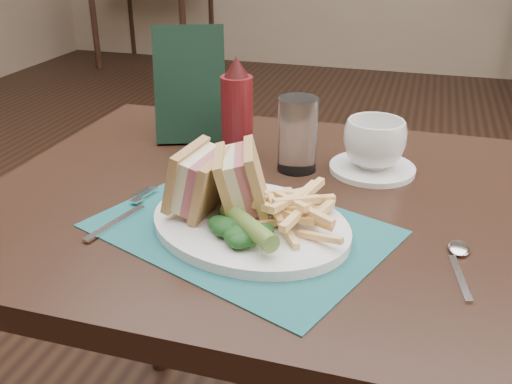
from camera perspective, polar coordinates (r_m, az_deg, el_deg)
floor at (r=1.76m, az=5.25°, el=-15.40°), size 7.00×7.00×0.00m
wall_back at (r=4.95m, az=13.80°, el=11.62°), size 6.00×0.00×6.00m
table_main at (r=1.14m, az=0.64°, el=-17.20°), size 0.90×0.75×0.75m
table_bg_left at (r=5.08m, az=-10.07°, el=16.65°), size 0.90×0.75×0.75m
placemat at (r=0.82m, az=-1.48°, el=-3.70°), size 0.47×0.41×0.00m
plate at (r=0.81m, az=-0.60°, el=-3.26°), size 0.36×0.33×0.01m
sandwich_half_a at (r=0.83m, az=-7.00°, el=1.44°), size 0.09×0.10×0.10m
sandwich_half_b at (r=0.81m, az=-2.95°, el=1.19°), size 0.10×0.12×0.10m
kale_garnish at (r=0.76m, az=-2.08°, el=-3.86°), size 0.11×0.08×0.03m
pickle_spear at (r=0.75m, az=-0.78°, el=-3.36°), size 0.10×0.10×0.03m
fries_pile at (r=0.80m, az=4.04°, el=-1.36°), size 0.18×0.20×0.05m
fork at (r=0.88m, az=-12.99°, el=-1.86°), size 0.07×0.17×0.01m
spoon at (r=0.78m, az=19.72°, el=-6.88°), size 0.06×0.15×0.01m
saucer at (r=1.03m, az=11.53°, el=2.32°), size 0.15×0.15×0.01m
coffee_cup at (r=1.01m, az=11.76°, el=4.78°), size 0.14×0.14×0.08m
drinking_glass at (r=0.99m, az=4.18°, el=5.75°), size 0.07×0.07×0.13m
ketchup_bottle at (r=1.04m, az=-1.91°, el=8.43°), size 0.06×0.06×0.19m
check_presenter at (r=1.14m, az=-6.63°, el=10.60°), size 0.16×0.13×0.22m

